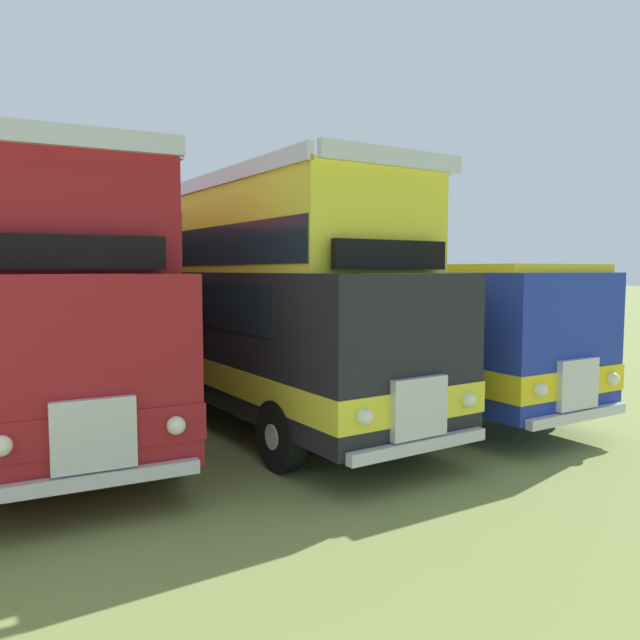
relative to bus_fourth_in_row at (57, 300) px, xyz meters
The scene contains 3 objects.
bus_fourth_in_row is the anchor object (origin of this frame).
bus_fifth_in_row 3.37m from the bus_fourth_in_row, ahead, with size 3.18×11.61×4.52m.
bus_sixth_in_row 6.79m from the bus_fourth_in_row, ahead, with size 2.85×10.54×2.99m.
Camera 1 is at (0.37, -11.64, 2.91)m, focal length 34.43 mm.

